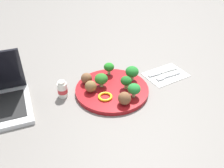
{
  "coord_description": "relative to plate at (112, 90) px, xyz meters",
  "views": [
    {
      "loc": [
        0.34,
        0.71,
        0.59
      ],
      "look_at": [
        0.0,
        0.0,
        0.04
      ],
      "focal_mm": 40.84,
      "sensor_mm": 36.0,
      "label": 1
    }
  ],
  "objects": [
    {
      "name": "meatball_mid_left",
      "position": [
        0.07,
        -0.07,
        0.03
      ],
      "size": [
        0.04,
        0.04,
        0.04
      ],
      "primitive_type": "sphere",
      "color": "brown",
      "rests_on": "plate"
    },
    {
      "name": "broccoli_floret_far_rim",
      "position": [
        0.03,
        -0.03,
        0.04
      ],
      "size": [
        0.05,
        0.05,
        0.05
      ],
      "color": "#A6C67F",
      "rests_on": "plate"
    },
    {
      "name": "napkin",
      "position": [
        -0.26,
        -0.01,
        -0.01
      ],
      "size": [
        0.18,
        0.13,
        0.01
      ],
      "primitive_type": "cube",
      "rotation": [
        0.0,
        0.0,
        0.09
      ],
      "color": "white",
      "rests_on": "ground_plane"
    },
    {
      "name": "knife",
      "position": [
        -0.25,
        -0.03,
        -0.0
      ],
      "size": [
        0.15,
        0.02,
        0.01
      ],
      "color": "white",
      "rests_on": "napkin"
    },
    {
      "name": "broccoli_floret_mid_left",
      "position": [
        -0.05,
        0.08,
        0.04
      ],
      "size": [
        0.05,
        0.05,
        0.05
      ],
      "color": "#ADC67E",
      "rests_on": "plate"
    },
    {
      "name": "pepper_ring_mid_left",
      "position": [
        0.05,
        0.04,
        0.01
      ],
      "size": [
        0.07,
        0.07,
        0.01
      ],
      "primitive_type": "torus",
      "rotation": [
        0.0,
        0.0,
        2.34
      ],
      "color": "yellow",
      "rests_on": "plate"
    },
    {
      "name": "meatball_front_left",
      "position": [
        0.0,
        0.1,
        0.03
      ],
      "size": [
        0.05,
        0.05,
        0.05
      ],
      "primitive_type": "sphere",
      "color": "brown",
      "rests_on": "plate"
    },
    {
      "name": "ground_plane",
      "position": [
        0.0,
        0.0,
        -0.01
      ],
      "size": [
        4.0,
        4.0,
        0.0
      ],
      "primitive_type": "plane",
      "color": "slate"
    },
    {
      "name": "meatball_center",
      "position": [
        0.08,
        -0.02,
        0.03
      ],
      "size": [
        0.04,
        0.04,
        0.04
      ],
      "primitive_type": "sphere",
      "color": "brown",
      "rests_on": "plate"
    },
    {
      "name": "broccoli_floret_mid_right",
      "position": [
        -0.05,
        0.02,
        0.04
      ],
      "size": [
        0.04,
        0.04,
        0.05
      ],
      "color": "#94B86C",
      "rests_on": "plate"
    },
    {
      "name": "plate",
      "position": [
        0.0,
        0.0,
        0.0
      ],
      "size": [
        0.28,
        0.28,
        0.02
      ],
      "primitive_type": "cylinder",
      "color": "maroon",
      "rests_on": "ground_plane"
    },
    {
      "name": "broccoli_floret_center",
      "position": [
        -0.03,
        -0.1,
        0.04
      ],
      "size": [
        0.04,
        0.04,
        0.05
      ],
      "color": "#94CC82",
      "rests_on": "plate"
    },
    {
      "name": "yogurt_bottle",
      "position": [
        0.18,
        -0.05,
        0.02
      ],
      "size": [
        0.04,
        0.04,
        0.07
      ],
      "color": "white",
      "rests_on": "ground_plane"
    },
    {
      "name": "fork",
      "position": [
        -0.25,
        0.01,
        -0.0
      ],
      "size": [
        0.12,
        0.02,
        0.01
      ],
      "color": "silver",
      "rests_on": "napkin"
    },
    {
      "name": "broccoli_floret_front_right",
      "position": [
        -0.1,
        -0.02,
        0.05
      ],
      "size": [
        0.05,
        0.05,
        0.06
      ],
      "color": "#95C973",
      "rests_on": "plate"
    }
  ]
}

